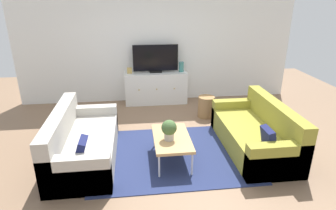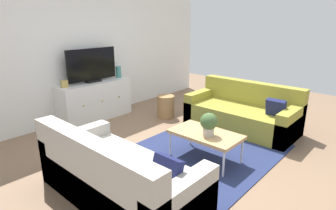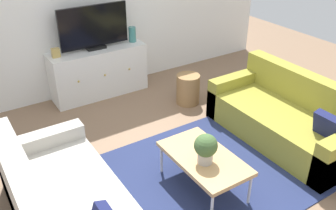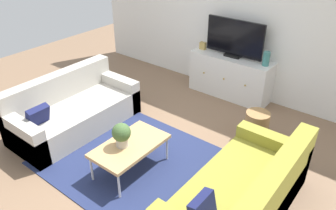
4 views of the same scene
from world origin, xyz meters
name	(u,v)px [view 2 (image 2 of 4)]	position (x,y,z in m)	size (l,w,h in m)	color
ground_plane	(189,152)	(0.00, 0.00, 0.00)	(10.00, 10.00, 0.00)	#84664C
wall_back	(86,48)	(0.00, 2.55, 1.35)	(6.40, 0.12, 2.70)	white
area_rug	(198,155)	(0.00, -0.15, 0.01)	(2.50, 1.90, 0.01)	navy
couch_left_side	(115,178)	(-1.44, -0.10, 0.27)	(0.90, 1.89, 0.80)	#B2ADA3
couch_right_side	(244,113)	(1.44, -0.10, 0.27)	(0.90, 1.89, 0.80)	olive
coffee_table	(206,135)	(-0.03, -0.29, 0.37)	(0.55, 0.95, 0.40)	tan
potted_plant	(209,123)	(-0.08, -0.37, 0.57)	(0.23, 0.23, 0.31)	#B7B2A8
tv_console	(95,101)	(-0.06, 2.27, 0.37)	(1.43, 0.47, 0.73)	white
flat_screen_tv	(92,65)	(-0.06, 2.29, 1.05)	(1.03, 0.16, 0.63)	black
glass_vase	(118,72)	(0.54, 2.27, 0.85)	(0.11, 0.11, 0.23)	teal
mantel_clock	(64,84)	(-0.66, 2.27, 0.80)	(0.11, 0.07, 0.13)	tan
wicker_basket	(166,107)	(0.91, 1.31, 0.22)	(0.34, 0.34, 0.44)	#9E7547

